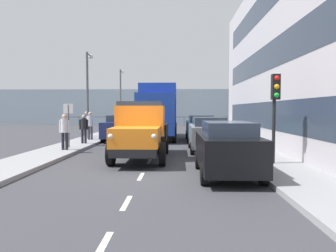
% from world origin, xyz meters
% --- Properties ---
extents(ground_plane, '(80.00, 80.00, 0.00)m').
position_xyz_m(ground_plane, '(0.00, -10.39, 0.00)').
color(ground_plane, '#38383D').
extents(sidewalk_left, '(2.14, 40.99, 0.15)m').
position_xyz_m(sidewalk_left, '(-4.71, -10.39, 0.07)').
color(sidewalk_left, gray).
rests_on(sidewalk_left, ground_plane).
extents(sidewalk_right, '(2.14, 40.99, 0.15)m').
position_xyz_m(sidewalk_right, '(4.71, -10.39, 0.07)').
color(sidewalk_right, gray).
rests_on(sidewalk_right, ground_plane).
extents(road_centreline_markings, '(0.12, 36.79, 0.01)m').
position_xyz_m(road_centreline_markings, '(0.00, -9.64, 0.00)').
color(road_centreline_markings, silver).
rests_on(road_centreline_markings, ground_plane).
extents(sea_horizon, '(80.00, 0.80, 5.00)m').
position_xyz_m(sea_horizon, '(0.00, -33.89, 2.50)').
color(sea_horizon, '#8C9EAD').
rests_on(sea_horizon, ground_plane).
extents(seawall_railing, '(28.08, 0.08, 1.20)m').
position_xyz_m(seawall_railing, '(-0.00, -30.29, 0.92)').
color(seawall_railing, '#4C5156').
rests_on(seawall_railing, ground_plane).
extents(truck_vintage_orange, '(2.17, 5.64, 2.43)m').
position_xyz_m(truck_vintage_orange, '(0.38, -2.28, 1.18)').
color(truck_vintage_orange, black).
rests_on(truck_vintage_orange, ground_plane).
extents(lorry_cargo_blue, '(2.58, 8.20, 3.87)m').
position_xyz_m(lorry_cargo_blue, '(0.22, -11.85, 2.08)').
color(lorry_cargo_blue, '#193899').
rests_on(lorry_cargo_blue, ground_plane).
extents(car_black_kerbside_near, '(1.81, 3.91, 1.72)m').
position_xyz_m(car_black_kerbside_near, '(-2.69, 0.74, 0.89)').
color(car_black_kerbside_near, black).
rests_on(car_black_kerbside_near, ground_plane).
extents(car_grey_kerbside_1, '(1.91, 4.10, 1.72)m').
position_xyz_m(car_grey_kerbside_1, '(-2.69, -5.11, 0.90)').
color(car_grey_kerbside_1, slate).
rests_on(car_grey_kerbside_1, ground_plane).
extents(car_teal_kerbside_2, '(1.91, 4.36, 1.72)m').
position_xyz_m(car_teal_kerbside_2, '(-2.69, -10.49, 0.90)').
color(car_teal_kerbside_2, '#1E6670').
rests_on(car_teal_kerbside_2, ground_plane).
extents(car_navy_oppositeside_0, '(1.92, 4.38, 1.72)m').
position_xyz_m(car_navy_oppositeside_0, '(2.69, -10.23, 0.90)').
color(car_navy_oppositeside_0, navy).
rests_on(car_navy_oppositeside_0, ground_plane).
extents(car_silver_oppositeside_1, '(1.97, 4.40, 1.72)m').
position_xyz_m(car_silver_oppositeside_1, '(2.69, -17.02, 0.90)').
color(car_silver_oppositeside_1, '#B7BABF').
rests_on(car_silver_oppositeside_1, ground_plane).
extents(pedestrian_couple_b, '(0.53, 0.34, 1.73)m').
position_xyz_m(pedestrian_couple_b, '(4.31, -4.30, 1.17)').
color(pedestrian_couple_b, black).
rests_on(pedestrian_couple_b, sidewalk_right).
extents(pedestrian_strolling, '(0.53, 0.34, 1.65)m').
position_xyz_m(pedestrian_strolling, '(4.26, -7.18, 1.12)').
color(pedestrian_strolling, black).
rests_on(pedestrian_strolling, sidewalk_right).
extents(pedestrian_in_dark_coat, '(0.53, 0.34, 1.79)m').
position_xyz_m(pedestrian_in_dark_coat, '(4.52, -9.40, 1.21)').
color(pedestrian_in_dark_coat, '#383342').
rests_on(pedestrian_in_dark_coat, sidewalk_right).
extents(pedestrian_with_bag, '(0.53, 0.34, 1.81)m').
position_xyz_m(pedestrian_with_bag, '(5.45, -11.74, 1.23)').
color(pedestrian_with_bag, '#383342').
rests_on(pedestrian_with_bag, sidewalk_right).
extents(traffic_light_near, '(0.28, 0.41, 3.20)m').
position_xyz_m(traffic_light_near, '(-4.62, -0.72, 2.47)').
color(traffic_light_near, black).
rests_on(traffic_light_near, sidewalk_left).
extents(lamp_post_promenade, '(0.32, 1.14, 5.78)m').
position_xyz_m(lamp_post_promenade, '(4.87, -10.27, 3.64)').
color(lamp_post_promenade, '#59595B').
rests_on(lamp_post_promenade, sidewalk_right).
extents(lamp_post_far, '(0.32, 1.14, 5.98)m').
position_xyz_m(lamp_post_far, '(4.59, -20.71, 3.75)').
color(lamp_post_far, '#59595B').
rests_on(lamp_post_far, sidewalk_right).
extents(street_sign, '(0.50, 0.07, 2.25)m').
position_xyz_m(street_sign, '(4.45, -5.24, 1.68)').
color(street_sign, '#4C4C4C').
rests_on(street_sign, sidewalk_right).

